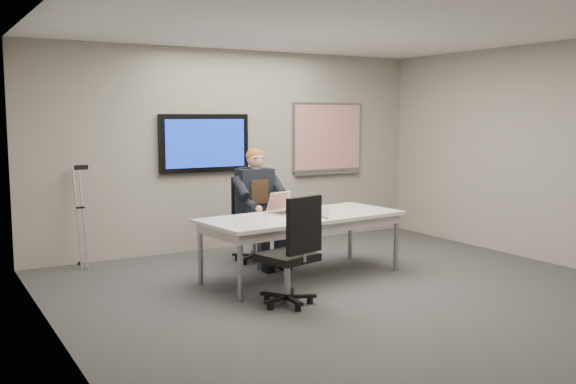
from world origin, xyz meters
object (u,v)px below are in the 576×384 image
seated_person (262,219)px  laptop (283,208)px  conference_table (303,222)px  office_chair_far (253,235)px  office_chair_near (291,272)px

seated_person → laptop: size_ratio=3.49×
seated_person → conference_table: bearing=-80.5°
conference_table → office_chair_far: bearing=89.6°
office_chair_far → laptop: size_ratio=2.58×
laptop → office_chair_far: bearing=70.4°
office_chair_near → laptop: 1.35m
office_chair_near → laptop: office_chair_near is taller
conference_table → seated_person: bearing=91.8°
office_chair_far → seated_person: seated_person is taller
office_chair_near → laptop: size_ratio=2.64×
conference_table → seated_person: 0.81m
laptop → conference_table: bearing=-79.3°
conference_table → seated_person: size_ratio=1.69×
conference_table → office_chair_far: (-0.10, 1.07, -0.31)m
office_chair_near → conference_table: bearing=-142.1°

